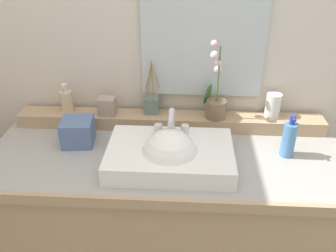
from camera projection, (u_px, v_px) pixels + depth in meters
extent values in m
cube|color=beige|center=(172.00, 38.00, 1.66)|extent=(3.00, 0.20, 2.46)
cube|color=tan|center=(167.00, 231.00, 1.72)|extent=(1.46, 0.55, 0.82)
cube|color=#9E9C97|center=(167.00, 157.00, 1.51)|extent=(1.49, 0.58, 0.04)
cube|color=tan|center=(161.00, 204.00, 1.26)|extent=(1.49, 0.02, 0.04)
cube|color=tan|center=(170.00, 121.00, 1.68)|extent=(1.40, 0.11, 0.06)
cube|color=white|center=(170.00, 156.00, 1.42)|extent=(0.49, 0.32, 0.08)
sphere|color=white|center=(170.00, 157.00, 1.40)|extent=(0.23, 0.23, 0.23)
cylinder|color=silver|center=(172.00, 122.00, 1.47)|extent=(0.02, 0.02, 0.10)
cylinder|color=silver|center=(171.00, 118.00, 1.40)|extent=(0.02, 0.11, 0.02)
sphere|color=silver|center=(172.00, 111.00, 1.45)|extent=(0.03, 0.03, 0.03)
cylinder|color=silver|center=(158.00, 128.00, 1.49)|extent=(0.03, 0.03, 0.04)
cylinder|color=silver|center=(185.00, 129.00, 1.48)|extent=(0.03, 0.03, 0.04)
cylinder|color=brown|center=(216.00, 109.00, 1.62)|extent=(0.09, 0.09, 0.08)
cylinder|color=tan|center=(216.00, 102.00, 1.60)|extent=(0.08, 0.08, 0.01)
cylinder|color=#476B38|center=(218.00, 74.00, 1.54)|extent=(0.01, 0.01, 0.25)
ellipsoid|color=#387033|center=(206.00, 95.00, 1.61)|extent=(0.04, 0.04, 0.10)
ellipsoid|color=#387033|center=(209.00, 94.00, 1.63)|extent=(0.04, 0.04, 0.10)
sphere|color=beige|center=(218.00, 70.00, 1.55)|extent=(0.03, 0.03, 0.03)
sphere|color=beige|center=(219.00, 63.00, 1.51)|extent=(0.03, 0.03, 0.03)
sphere|color=beige|center=(215.00, 55.00, 1.48)|extent=(0.04, 0.04, 0.04)
sphere|color=beige|center=(214.00, 44.00, 1.49)|extent=(0.03, 0.03, 0.03)
cylinder|color=#D3B790|center=(67.00, 102.00, 1.66)|extent=(0.06, 0.06, 0.10)
cylinder|color=silver|center=(65.00, 90.00, 1.63)|extent=(0.02, 0.02, 0.02)
cylinder|color=silver|center=(64.00, 86.00, 1.62)|extent=(0.02, 0.02, 0.02)
cylinder|color=silver|center=(63.00, 86.00, 1.61)|extent=(0.01, 0.03, 0.01)
cylinder|color=silver|center=(273.00, 105.00, 1.63)|extent=(0.07, 0.07, 0.11)
cube|color=slate|center=(152.00, 105.00, 1.66)|extent=(0.06, 0.06, 0.08)
cylinder|color=#9E7A4C|center=(155.00, 82.00, 1.60)|extent=(0.03, 0.01, 0.17)
cylinder|color=#9E7A4C|center=(157.00, 79.00, 1.62)|extent=(0.05, 0.05, 0.19)
cylinder|color=#9E7A4C|center=(152.00, 81.00, 1.62)|extent=(0.01, 0.03, 0.17)
cylinder|color=#9E7A4C|center=(148.00, 81.00, 1.62)|extent=(0.03, 0.03, 0.17)
cylinder|color=#9E7A4C|center=(146.00, 84.00, 1.61)|extent=(0.05, 0.01, 0.15)
cylinder|color=#9E7A4C|center=(149.00, 85.00, 1.61)|extent=(0.03, 0.02, 0.14)
cylinder|color=#9E7A4C|center=(151.00, 81.00, 1.59)|extent=(0.01, 0.04, 0.19)
cylinder|color=#9E7A4C|center=(155.00, 82.00, 1.58)|extent=(0.04, 0.04, 0.18)
cube|color=#A28C7E|center=(107.00, 106.00, 1.64)|extent=(0.08, 0.06, 0.08)
cylinder|color=#4B81B9|center=(289.00, 140.00, 1.45)|extent=(0.05, 0.05, 0.15)
cylinder|color=navy|center=(292.00, 122.00, 1.41)|extent=(0.02, 0.02, 0.02)
cylinder|color=navy|center=(293.00, 118.00, 1.40)|extent=(0.02, 0.02, 0.02)
cylinder|color=navy|center=(294.00, 119.00, 1.39)|extent=(0.01, 0.03, 0.01)
cube|color=#526A99|center=(78.00, 132.00, 1.54)|extent=(0.14, 0.14, 0.11)
cube|color=silver|center=(204.00, 25.00, 1.51)|extent=(0.53, 0.02, 0.63)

